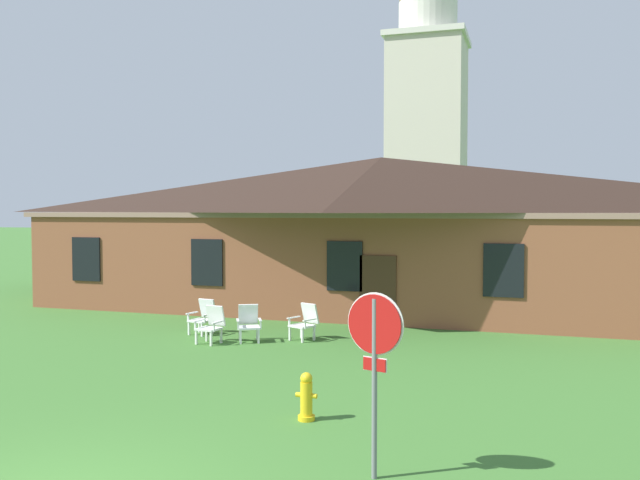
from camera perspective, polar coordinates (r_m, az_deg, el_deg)
brick_building at (r=24.54m, az=5.30°, el=0.98°), size 23.88×10.40×5.39m
dome_tower at (r=44.55m, az=9.28°, el=10.31°), size 5.18×5.18×20.53m
stop_sign at (r=8.49m, az=4.76°, el=-9.30°), size 0.78×0.26×2.40m
lawn_chair_by_porch at (r=18.67m, az=-10.08°, el=-6.49°), size 0.72×0.76×0.96m
lawn_chair_near_door at (r=17.37m, az=-9.39°, el=-7.17°), size 0.70×0.74×0.96m
lawn_chair_left_end at (r=17.45m, az=-6.21°, el=-7.10°), size 0.82×0.85×0.96m
lawn_chair_middle at (r=17.56m, az=-1.30°, el=-7.03°), size 0.80×0.84×0.96m
fire_hydrant at (r=11.05m, az=-1.19°, el=-13.49°), size 0.36×0.28×0.79m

